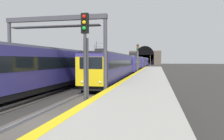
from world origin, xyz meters
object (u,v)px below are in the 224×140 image
object	(u,v)px
railway_signal_far	(150,59)
overhead_signal_gantry	(55,37)
catenary_mast_near	(95,57)
train_adjacent_platform	(79,65)
train_main_approaching	(138,63)
railway_signal_near	(85,55)
railway_signal_mid	(138,57)
catenary_mast_far	(97,55)

from	to	relation	value
railway_signal_far	overhead_signal_gantry	world-z (taller)	overhead_signal_gantry
catenary_mast_near	train_adjacent_platform	bearing A→B (deg)	-167.00
railway_signal_far	catenary_mast_near	xyz separation A→B (m)	(-54.20, 13.33, 0.59)
train_main_approaching	railway_signal_near	bearing A→B (deg)	1.25
railway_signal_near	overhead_signal_gantry	distance (m)	6.34
train_main_approaching	railway_signal_mid	size ratio (longest dim) A/B	14.34
railway_signal_mid	catenary_mast_far	distance (m)	22.30
train_adjacent_platform	catenary_mast_near	distance (m)	31.12
train_main_approaching	railway_signal_mid	xyz separation A→B (m)	(-19.67, -1.85, 1.36)
train_main_approaching	railway_signal_far	size ratio (longest dim) A/B	16.36
train_adjacent_platform	railway_signal_far	world-z (taller)	railway_signal_far
train_main_approaching	overhead_signal_gantry	size ratio (longest dim) A/B	10.24
railway_signal_near	catenary_mast_far	distance (m)	49.32
railway_signal_near	railway_signal_far	bearing A→B (deg)	-180.00
train_adjacent_platform	railway_signal_near	size ratio (longest dim) A/B	7.55
railway_signal_mid	catenary_mast_far	xyz separation A→B (m)	(17.86, 13.33, 0.72)
train_adjacent_platform	railway_signal_far	bearing A→B (deg)	-2.95
overhead_signal_gantry	catenary_mast_near	world-z (taller)	catenary_mast_near
railway_signal_near	catenary_mast_near	distance (m)	47.74
train_main_approaching	railway_signal_mid	distance (m)	19.80
railway_signal_mid	catenary_mast_near	distance (m)	21.00
overhead_signal_gantry	railway_signal_near	bearing A→B (deg)	-138.23
train_adjacent_platform	railway_signal_mid	xyz separation A→B (m)	(14.06, -6.33, 1.17)
railway_signal_far	catenary_mast_far	xyz separation A→B (m)	(-52.56, 13.33, 1.12)
railway_signal_far	overhead_signal_gantry	size ratio (longest dim) A/B	0.63
train_main_approaching	train_adjacent_platform	world-z (taller)	train_adjacent_platform
train_adjacent_platform	railway_signal_mid	distance (m)	15.47
railway_signal_mid	catenary_mast_near	bearing A→B (deg)	-140.60
railway_signal_mid	railway_signal_far	size ratio (longest dim) A/B	1.14
railway_signal_mid	overhead_signal_gantry	bearing A→B (deg)	-9.29
railway_signal_near	overhead_signal_gantry	bearing A→B (deg)	-138.23
overhead_signal_gantry	catenary_mast_far	world-z (taller)	catenary_mast_far
train_main_approaching	train_adjacent_platform	size ratio (longest dim) A/B	2.05
catenary_mast_near	catenary_mast_far	size ratio (longest dim) A/B	0.87
railway_signal_near	catenary_mast_near	world-z (taller)	catenary_mast_near
train_main_approaching	catenary_mast_near	world-z (taller)	catenary_mast_near
train_adjacent_platform	overhead_signal_gantry	bearing A→B (deg)	-167.12
catenary_mast_near	catenary_mast_far	xyz separation A→B (m)	(1.64, 0.00, 0.54)
train_main_approaching	overhead_signal_gantry	bearing A→B (deg)	-3.77
railway_signal_mid	train_adjacent_platform	bearing A→B (deg)	-24.24
overhead_signal_gantry	railway_signal_far	bearing A→B (deg)	-2.46
railway_signal_mid	catenary_mast_far	bearing A→B (deg)	-143.27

